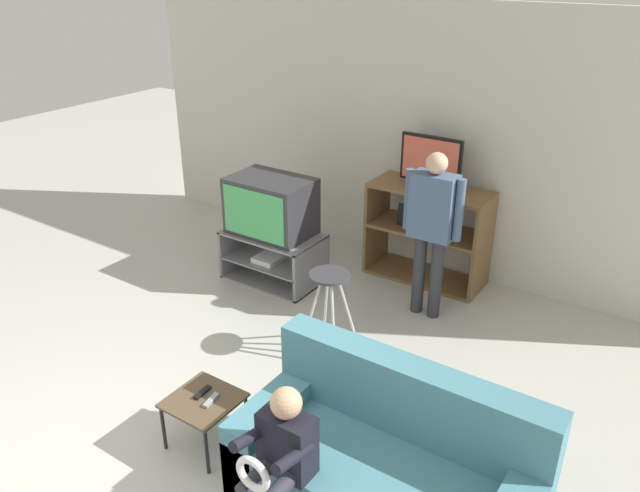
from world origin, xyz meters
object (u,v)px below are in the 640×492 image
object	(u,v)px
snack_table	(204,405)
remote_control_white	(211,400)
media_shelf	(427,233)
person_seated_child	(278,458)
television_main	(271,206)
remote_control_black	(202,392)
person_standing_adult	(432,221)
folding_stool	(330,291)
tv_stand	(274,257)
television_flat	(431,163)
couch	(386,472)

from	to	relation	value
snack_table	remote_control_white	xyz separation A→B (m)	(0.06, 0.01, 0.05)
media_shelf	person_seated_child	xyz separation A→B (m)	(0.65, -3.24, 0.08)
television_main	remote_control_black	bearing A→B (deg)	-63.54
television_main	person_standing_adult	xyz separation A→B (m)	(1.56, 0.22, 0.14)
television_main	folding_stool	bearing A→B (deg)	-32.85
folding_stool	snack_table	xyz separation A→B (m)	(-0.09, -1.35, -0.24)
snack_table	remote_control_black	bearing A→B (deg)	137.48
television_main	remote_control_black	distance (m)	2.34
tv_stand	television_main	distance (m)	0.53
tv_stand	snack_table	size ratio (longest dim) A/B	2.19
television_main	snack_table	size ratio (longest dim) A/B	1.82
media_shelf	remote_control_white	bearing A→B (deg)	-92.62
snack_table	person_seated_child	bearing A→B (deg)	-19.86
person_standing_adult	person_seated_child	xyz separation A→B (m)	(0.36, -2.63, -0.34)
folding_stool	person_standing_adult	distance (m)	1.10
television_flat	person_seated_child	xyz separation A→B (m)	(0.68, -3.26, -0.61)
tv_stand	folding_stool	bearing A→B (deg)	-32.70
television_main	remote_control_white	bearing A→B (deg)	-61.66
couch	person_seated_child	bearing A→B (deg)	-129.92
couch	media_shelf	bearing A→B (deg)	110.87
tv_stand	remote_control_white	xyz separation A→B (m)	(1.10, -2.07, 0.13)
tv_stand	folding_stool	size ratio (longest dim) A/B	1.32
remote_control_black	person_standing_adult	bearing A→B (deg)	72.94
television_main	couch	xyz separation A→B (m)	(2.31, -1.93, -0.47)
tv_stand	person_standing_adult	xyz separation A→B (m)	(1.53, 0.24, 0.67)
tv_stand	television_flat	world-z (taller)	television_flat
folding_stool	person_standing_adult	size ratio (longest dim) A/B	0.47
couch	remote_control_black	bearing A→B (deg)	-174.08
folding_stool	remote_control_white	bearing A→B (deg)	-91.34
remote_control_white	snack_table	bearing A→B (deg)	-178.22
folding_stool	remote_control_black	xyz separation A→B (m)	(-0.13, -1.31, -0.18)
television_flat	couch	size ratio (longest dim) A/B	0.35
couch	remote_control_white	bearing A→B (deg)	-172.29
tv_stand	person_seated_child	bearing A→B (deg)	-51.63
tv_stand	person_standing_adult	distance (m)	1.69
snack_table	television_flat	bearing A→B (deg)	86.85
media_shelf	television_flat	world-z (taller)	television_flat
television_flat	remote_control_black	bearing A→B (deg)	-94.01
media_shelf	television_flat	xyz separation A→B (m)	(-0.03, 0.02, 0.70)
media_shelf	folding_stool	bearing A→B (deg)	-93.70
television_main	person_seated_child	bearing A→B (deg)	-51.49
snack_table	person_seated_child	xyz separation A→B (m)	(0.85, -0.31, 0.25)
tv_stand	remote_control_black	bearing A→B (deg)	-63.90
folding_stool	person_seated_child	distance (m)	1.82
snack_table	person_standing_adult	distance (m)	2.44
tv_stand	couch	size ratio (longest dim) A/B	0.55
media_shelf	snack_table	bearing A→B (deg)	-93.74
tv_stand	person_standing_adult	size ratio (longest dim) A/B	0.62
television_flat	media_shelf	bearing A→B (deg)	-27.16
couch	person_standing_adult	bearing A→B (deg)	109.37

